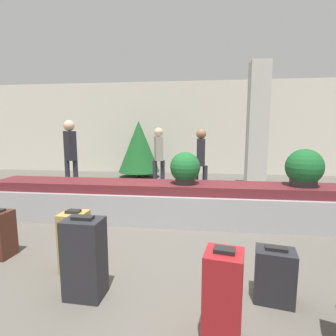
% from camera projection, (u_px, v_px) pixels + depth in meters
% --- Properties ---
extents(ground_plane, '(18.00, 18.00, 0.00)m').
position_uv_depth(ground_plane, '(154.00, 259.00, 3.14)').
color(ground_plane, '#59544C').
extents(back_wall, '(18.00, 0.06, 3.20)m').
position_uv_depth(back_wall, '(186.00, 128.00, 9.20)').
color(back_wall, beige).
rests_on(back_wall, ground_plane).
extents(carousel, '(6.30, 0.81, 0.65)m').
position_uv_depth(carousel, '(168.00, 202.00, 4.43)').
color(carousel, '#9E9EA3').
rests_on(carousel, ground_plane).
extents(pillar, '(0.47, 0.47, 3.20)m').
position_uv_depth(pillar, '(257.00, 127.00, 6.60)').
color(pillar, beige).
rests_on(pillar, ground_plane).
extents(suitcase_0, '(0.28, 0.27, 0.60)m').
position_uv_depth(suitcase_0, '(0.00, 234.00, 3.15)').
color(suitcase_0, '#472319').
rests_on(suitcase_0, ground_plane).
extents(suitcase_1, '(0.31, 0.31, 0.71)m').
position_uv_depth(suitcase_1, '(223.00, 297.00, 1.87)').
color(suitcase_1, maroon).
rests_on(suitcase_1, ground_plane).
extents(suitcase_2, '(0.37, 0.29, 0.51)m').
position_uv_depth(suitcase_2, '(275.00, 275.00, 2.33)').
color(suitcase_2, '#232328').
rests_on(suitcase_2, ground_plane).
extents(suitcase_3, '(0.35, 0.27, 0.77)m').
position_uv_depth(suitcase_3, '(85.00, 258.00, 2.38)').
color(suitcase_3, '#232328').
rests_on(suitcase_3, ground_plane).
extents(suitcase_6, '(0.27, 0.28, 0.68)m').
position_uv_depth(suitcase_6, '(75.00, 241.00, 2.84)').
color(suitcase_6, '#A3843D').
rests_on(suitcase_6, ground_plane).
extents(potted_plant_0, '(0.49, 0.49, 0.52)m').
position_uv_depth(potted_plant_0, '(185.00, 168.00, 4.26)').
color(potted_plant_0, '#2D2D2D').
rests_on(potted_plant_0, carousel).
extents(potted_plant_1, '(0.57, 0.57, 0.59)m').
position_uv_depth(potted_plant_1, '(304.00, 169.00, 4.09)').
color(potted_plant_1, '#2D2D2D').
rests_on(potted_plant_1, carousel).
extents(traveler_0, '(0.31, 0.32, 1.55)m').
position_uv_depth(traveler_0, '(201.00, 158.00, 5.80)').
color(traveler_0, '#282833').
rests_on(traveler_0, ground_plane).
extents(traveler_1, '(0.31, 0.36, 1.59)m').
position_uv_depth(traveler_1, '(159.00, 153.00, 6.65)').
color(traveler_1, '#282833').
rests_on(traveler_1, ground_plane).
extents(traveler_2, '(0.36, 0.35, 1.75)m').
position_uv_depth(traveler_2, '(70.00, 151.00, 6.03)').
color(traveler_2, '#282833').
rests_on(traveler_2, ground_plane).
extents(decorated_tree, '(1.34, 1.34, 1.83)m').
position_uv_depth(decorated_tree, '(139.00, 146.00, 8.49)').
color(decorated_tree, '#4C331E').
rests_on(decorated_tree, ground_plane).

